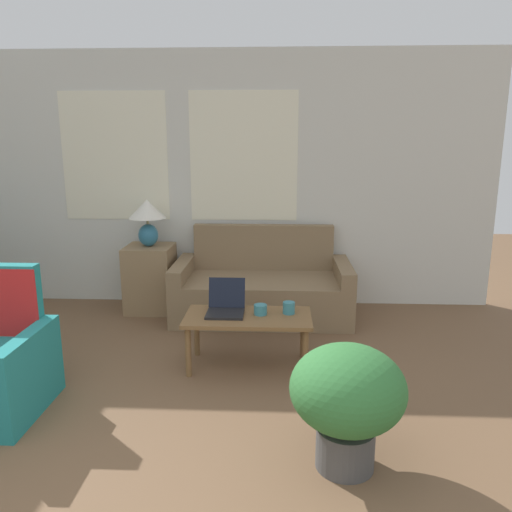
{
  "coord_description": "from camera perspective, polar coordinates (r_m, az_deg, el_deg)",
  "views": [
    {
      "loc": [
        0.96,
        -1.43,
        1.71
      ],
      "look_at": [
        0.76,
        2.7,
        0.75
      ],
      "focal_mm": 35.0,
      "sensor_mm": 36.0,
      "label": 1
    }
  ],
  "objects": [
    {
      "name": "wall_back",
      "position": [
        5.3,
        -7.83,
        8.56
      ],
      "size": [
        6.34,
        0.06,
        2.6
      ],
      "color": "silver",
      "rests_on": "ground_plane"
    },
    {
      "name": "side_table",
      "position": [
        5.22,
        -11.97,
        -2.51
      ],
      "size": [
        0.47,
        0.47,
        0.67
      ],
      "color": "#937551",
      "rests_on": "ground_plane"
    },
    {
      "name": "coffee_table",
      "position": [
        3.83,
        -0.92,
        -7.54
      ],
      "size": [
        0.96,
        0.48,
        0.41
      ],
      "color": "brown",
      "rests_on": "ground_plane"
    },
    {
      "name": "cup_yellow",
      "position": [
        3.85,
        3.78,
        -5.93
      ],
      "size": [
        0.09,
        0.09,
        0.09
      ],
      "color": "teal",
      "rests_on": "coffee_table"
    },
    {
      "name": "potted_plant",
      "position": [
        2.73,
        10.39,
        -15.43
      ],
      "size": [
        0.61,
        0.61,
        0.68
      ],
      "color": "#4C4C4C",
      "rests_on": "ground_plane"
    },
    {
      "name": "laptop",
      "position": [
        3.86,
        -3.47,
        -5.69
      ],
      "size": [
        0.28,
        0.3,
        0.25
      ],
      "color": "black",
      "rests_on": "coffee_table"
    },
    {
      "name": "cup_navy",
      "position": [
        3.82,
        0.51,
        -6.14
      ],
      "size": [
        0.1,
        0.1,
        0.08
      ],
      "color": "teal",
      "rests_on": "coffee_table"
    },
    {
      "name": "couch",
      "position": [
        4.98,
        0.74,
        -3.89
      ],
      "size": [
        1.71,
        0.84,
        0.87
      ],
      "color": "#846B4C",
      "rests_on": "ground_plane"
    },
    {
      "name": "table_lamp",
      "position": [
        5.08,
        -12.31,
        4.52
      ],
      "size": [
        0.37,
        0.37,
        0.47
      ],
      "color": "teal",
      "rests_on": "side_table"
    }
  ]
}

